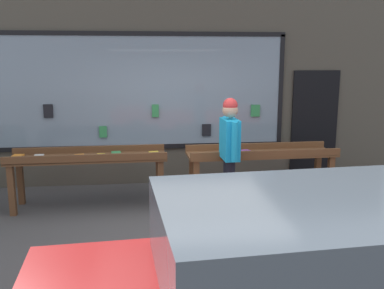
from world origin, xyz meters
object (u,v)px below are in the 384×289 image
Objects in this scene: display_table_left at (89,161)px; parked_car at (331,288)px; small_dog at (197,201)px; display_table_right at (261,158)px; person_browsing at (230,146)px.

display_table_left is 0.55× the size of parked_car.
display_table_left is at bearing 41.81° from small_dog.
display_table_right is (2.77, -0.00, -0.01)m from display_table_left.
person_browsing is 3.53m from parked_car.
display_table_left is at bearing 74.24° from person_browsing.
small_dog is at bearing -23.49° from display_table_left.
display_table_left reaches higher than display_table_right.
small_dog is (-1.14, -0.70, -0.47)m from display_table_right.
display_table_left is at bearing 114.11° from parked_car.
parked_car reaches higher than small_dog.
display_table_right is at bearing 77.42° from parked_car.
small_dog is at bearing 106.85° from person_browsing.
display_table_right is 1.39× the size of person_browsing.
display_table_left is 2.23m from person_browsing.
display_table_left is 2.77m from display_table_right.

